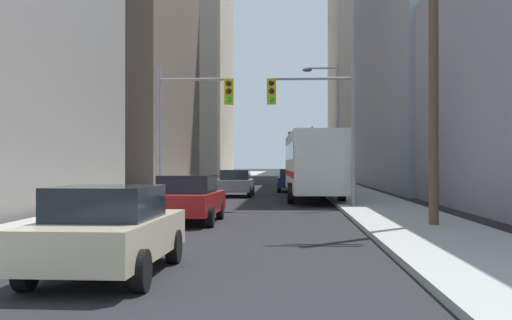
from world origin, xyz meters
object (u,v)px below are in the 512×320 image
(city_bus, at_px, (313,163))
(traffic_signal_near_right, at_px, (316,111))
(sedan_beige, at_px, (108,230))
(traffic_signal_near_left, at_px, (191,113))
(sedan_navy, at_px, (292,180))
(sedan_grey, at_px, (236,183))
(traffic_signal_far_right, at_px, (302,144))
(sedan_red, at_px, (188,199))

(city_bus, bearing_deg, traffic_signal_near_right, -91.45)
(traffic_signal_near_right, bearing_deg, sedan_beige, -105.17)
(traffic_signal_near_left, height_order, traffic_signal_near_right, same)
(city_bus, relative_size, sedan_navy, 2.74)
(sedan_grey, bearing_deg, sedan_beige, -90.12)
(city_bus, bearing_deg, sedan_beige, -101.23)
(city_bus, xyz_separation_m, traffic_signal_far_right, (0.24, 37.56, 2.06))
(city_bus, xyz_separation_m, sedan_grey, (-4.29, 3.15, -1.16))
(sedan_grey, bearing_deg, sedan_navy, 61.07)
(sedan_navy, distance_m, traffic_signal_near_left, 16.42)
(sedan_red, distance_m, traffic_signal_far_right, 50.46)
(traffic_signal_near_right, bearing_deg, traffic_signal_far_right, 89.47)
(city_bus, xyz_separation_m, traffic_signal_near_left, (-5.36, -6.45, 2.09))
(traffic_signal_near_right, xyz_separation_m, traffic_signal_far_right, (0.41, 44.01, -0.04))
(city_bus, height_order, sedan_red, city_bus)
(traffic_signal_near_right, bearing_deg, sedan_red, -125.11)
(sedan_grey, distance_m, traffic_signal_near_left, 10.19)
(sedan_navy, bearing_deg, city_bus, -83.52)
(city_bus, relative_size, sedan_beige, 2.73)
(traffic_signal_near_right, bearing_deg, traffic_signal_near_left, -180.00)
(sedan_beige, relative_size, traffic_signal_near_left, 0.71)
(sedan_grey, height_order, traffic_signal_far_right, traffic_signal_far_right)
(sedan_red, bearing_deg, sedan_beige, -89.16)
(sedan_navy, bearing_deg, sedan_red, -99.05)
(city_bus, height_order, sedan_navy, city_bus)
(sedan_beige, height_order, sedan_navy, same)
(sedan_beige, bearing_deg, city_bus, 78.77)
(sedan_navy, relative_size, traffic_signal_near_right, 0.70)
(city_bus, bearing_deg, traffic_signal_near_left, -129.69)
(sedan_red, distance_m, sedan_grey, 15.74)
(traffic_signal_near_left, bearing_deg, traffic_signal_near_right, 0.00)
(traffic_signal_far_right, bearing_deg, traffic_signal_near_right, -90.53)
(city_bus, bearing_deg, sedan_red, -109.57)
(sedan_beige, relative_size, sedan_grey, 1.01)
(traffic_signal_far_right, bearing_deg, sedan_grey, -97.50)
(sedan_navy, distance_m, traffic_signal_far_right, 28.72)
(city_bus, height_order, sedan_beige, city_bus)
(traffic_signal_near_left, relative_size, traffic_signal_far_right, 1.00)
(traffic_signal_near_left, xyz_separation_m, traffic_signal_near_right, (5.19, 0.00, 0.02))
(city_bus, xyz_separation_m, traffic_signal_near_right, (-0.16, -6.45, 2.11))
(sedan_navy, bearing_deg, sedan_beige, -96.11)
(sedan_navy, xyz_separation_m, traffic_signal_near_right, (0.86, -15.50, 3.26))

